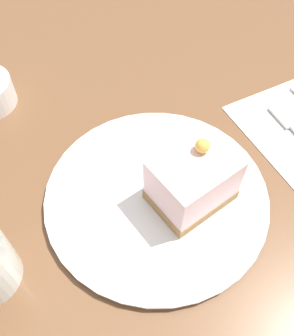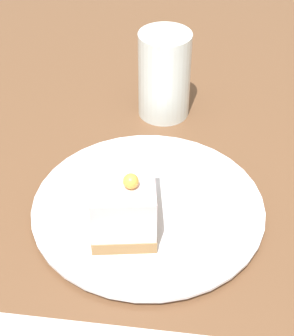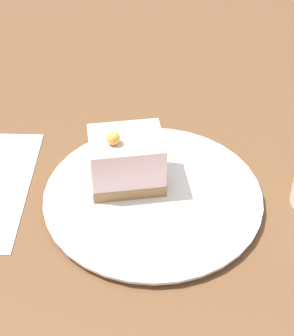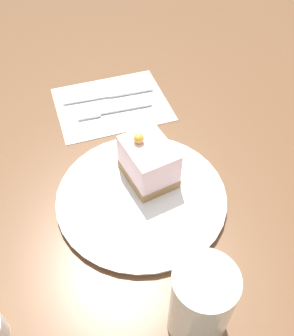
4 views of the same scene
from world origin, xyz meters
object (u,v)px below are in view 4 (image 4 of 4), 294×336
object	(u,v)px
plate	(141,196)
drinking_glass	(200,303)
fork	(108,111)
knife	(117,94)
cake_slice	(148,162)

from	to	relation	value
plate	drinking_glass	xyz separation A→B (m)	(-0.21, -0.04, 0.06)
fork	knife	xyz separation A→B (m)	(0.05, -0.02, 0.00)
cake_slice	plate	bearing A→B (deg)	135.49
plate	drinking_glass	size ratio (longest dim) A/B	2.18
plate	cake_slice	world-z (taller)	cake_slice
fork	drinking_glass	xyz separation A→B (m)	(-0.43, -0.08, 0.06)
knife	drinking_glass	bearing A→B (deg)	179.05
cake_slice	knife	world-z (taller)	cake_slice
fork	plate	bearing A→B (deg)	-178.01
plate	fork	xyz separation A→B (m)	(0.23, 0.04, -0.00)
drinking_glass	cake_slice	bearing A→B (deg)	5.18
plate	knife	distance (m)	0.28
cake_slice	fork	distance (m)	0.20
drinking_glass	knife	bearing A→B (deg)	6.01
fork	drinking_glass	distance (m)	0.44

